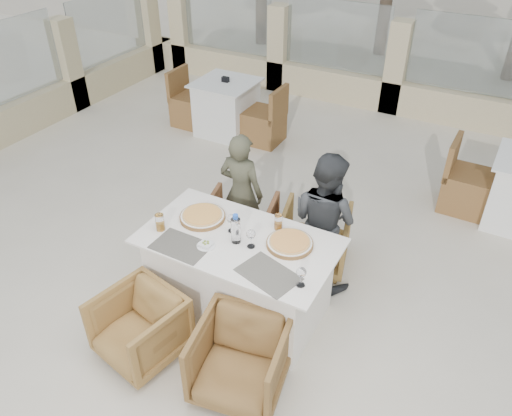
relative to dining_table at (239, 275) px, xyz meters
The scene contains 22 objects.
ground 0.39m from the dining_table, 122.12° to the left, with size 80.00×80.00×0.00m, color beige.
perimeter_wall_far 4.89m from the dining_table, 90.51° to the left, with size 10.00×0.34×1.60m, color beige, non-canonical shape.
perimeter_wall_left 4.83m from the dining_table, 160.94° to the left, with size 0.34×7.00×1.60m, color beige, non-canonical shape.
dining_table is the anchor object (origin of this frame).
placemat_near_left 0.60m from the dining_table, 141.45° to the right, with size 0.45×0.30×0.00m, color #5B574E.
placemat_near_right 0.61m from the dining_table, 31.92° to the right, with size 0.45×0.30×0.00m, color #615D53.
pizza_left 0.60m from the dining_table, 165.38° to the left, with size 0.39×0.39×0.05m, color orange.
pizza_right 0.58m from the dining_table, 18.91° to the left, with size 0.38×0.38×0.05m, color orange.
water_bottle 0.52m from the dining_table, 98.81° to the right, with size 0.08×0.08×0.26m, color #A7C2DC.
wine_glass_centre 0.49m from the dining_table, 144.61° to the left, with size 0.08×0.08×0.18m, color silver, non-canonical shape.
wine_glass_near 0.50m from the dining_table, 11.56° to the right, with size 0.08×0.08×0.18m, color white, non-canonical shape.
wine_glass_corner 0.85m from the dining_table, 20.09° to the right, with size 0.08×0.08×0.18m, color white, non-canonical shape.
beer_glass_left 0.81m from the dining_table, 163.55° to the right, with size 0.07×0.07×0.15m, color orange.
beer_glass_right 0.58m from the dining_table, 53.30° to the left, with size 0.07×0.07×0.14m, color orange.
olive_dish 0.49m from the dining_table, 133.84° to the right, with size 0.11×0.11×0.04m, color white, non-canonical shape.
armchair_far_left 0.79m from the dining_table, 119.65° to the left, with size 0.65×0.67×0.61m, color brown.
armchair_far_right 0.96m from the dining_table, 70.24° to the left, with size 0.63×0.65×0.59m, color olive.
armchair_near_left 0.92m from the dining_table, 119.00° to the right, with size 0.61×0.62×0.57m, color olive.
armchair_near_right 0.82m from the dining_table, 59.52° to the right, with size 0.64×0.66×0.60m, color brown.
diner_left 0.94m from the dining_table, 118.43° to the left, with size 0.46×0.30×1.26m, color #4B4B36.
diner_right 0.90m from the dining_table, 57.11° to the left, with size 0.65×0.50×1.33m, color #343639.
bg_table_a 3.53m from the dining_table, 123.05° to the left, with size 1.64×0.82×0.77m, color silver, non-canonical shape.
Camera 1 is at (1.68, -2.78, 3.28)m, focal length 35.00 mm.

